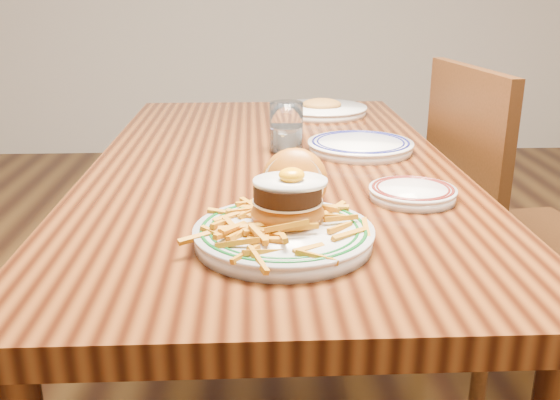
{
  "coord_description": "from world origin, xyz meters",
  "views": [
    {
      "loc": [
        -0.05,
        -1.44,
        1.15
      ],
      "look_at": [
        -0.01,
        -0.48,
        0.82
      ],
      "focal_mm": 40.0,
      "sensor_mm": 36.0,
      "label": 1
    }
  ],
  "objects_px": {
    "table": "(273,196)",
    "main_plate": "(286,218)",
    "chair_right": "(500,227)",
    "side_plate": "(413,192)"
  },
  "relations": [
    {
      "from": "table",
      "to": "main_plate",
      "type": "distance_m",
      "value": 0.51
    },
    {
      "from": "table",
      "to": "main_plate",
      "type": "relative_size",
      "value": 5.18
    },
    {
      "from": "main_plate",
      "to": "side_plate",
      "type": "xyz_separation_m",
      "value": [
        0.26,
        0.2,
        -0.02
      ]
    },
    {
      "from": "chair_right",
      "to": "side_plate",
      "type": "height_order",
      "value": "chair_right"
    },
    {
      "from": "table",
      "to": "main_plate",
      "type": "xyz_separation_m",
      "value": [
        0.0,
        -0.49,
        0.13
      ]
    },
    {
      "from": "chair_right",
      "to": "main_plate",
      "type": "height_order",
      "value": "chair_right"
    },
    {
      "from": "table",
      "to": "side_plate",
      "type": "xyz_separation_m",
      "value": [
        0.26,
        -0.3,
        0.1
      ]
    },
    {
      "from": "table",
      "to": "side_plate",
      "type": "distance_m",
      "value": 0.41
    },
    {
      "from": "chair_right",
      "to": "side_plate",
      "type": "xyz_separation_m",
      "value": [
        -0.37,
        -0.44,
        0.25
      ]
    },
    {
      "from": "table",
      "to": "side_plate",
      "type": "bearing_deg",
      "value": -48.45
    }
  ]
}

